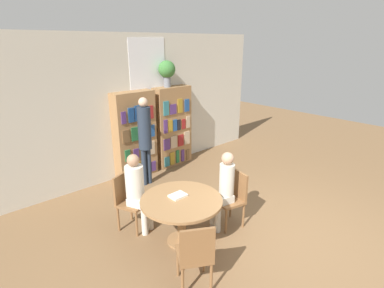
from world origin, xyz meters
name	(u,v)px	position (x,y,z in m)	size (l,w,h in m)	color
ground_plane	(294,239)	(0.00, 0.00, 0.00)	(16.00, 16.00, 0.00)	brown
wall_back	(149,104)	(0.00, 3.74, 1.51)	(6.40, 0.07, 3.00)	beige
bookshelf_left	(135,135)	(-0.51, 3.54, 0.93)	(0.91, 0.34, 1.86)	olive
bookshelf_right	(173,127)	(0.51, 3.54, 0.93)	(0.91, 0.34, 1.86)	olive
flower_vase	(167,70)	(0.39, 3.55, 2.22)	(0.37, 0.37, 0.58)	slate
reading_table	(182,207)	(-1.29, 1.10, 0.59)	(1.17, 1.17, 0.71)	olive
chair_near_camera	(195,253)	(-1.76, 0.30, 0.51)	(0.55, 0.55, 0.91)	brown
chair_left_side	(128,198)	(-1.66, 1.94, 0.51)	(0.53, 0.53, 0.91)	brown
chair_far_side	(233,196)	(-0.39, 0.90, 0.51)	(0.48, 0.48, 0.91)	brown
seated_reader_left	(137,188)	(-1.59, 1.78, 0.73)	(0.39, 0.42, 1.26)	beige
seated_reader_right	(224,187)	(-0.57, 0.94, 0.71)	(0.37, 0.29, 1.27)	beige
librarian_standing	(145,134)	(-0.59, 3.04, 1.09)	(0.26, 0.53, 1.82)	#232D3D
open_book_on_table	(178,196)	(-1.28, 1.19, 0.72)	(0.24, 0.18, 0.03)	silver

